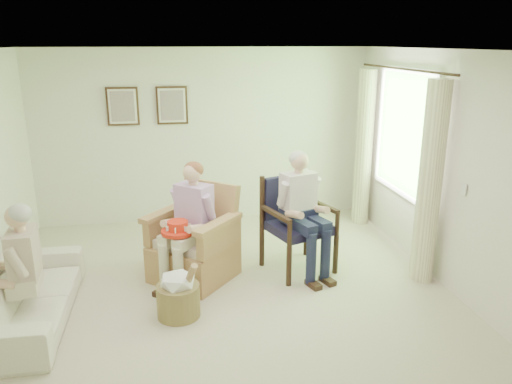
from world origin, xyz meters
TOP-DOWN VIEW (x-y plane):
  - floor at (0.00, 0.00)m, footprint 5.50×5.50m
  - back_wall at (0.00, 2.75)m, footprint 5.00×0.04m
  - front_wall at (0.00, -2.75)m, footprint 5.00×0.04m
  - right_wall at (2.50, 0.00)m, footprint 0.04×5.50m
  - ceiling at (0.00, 0.00)m, footprint 5.00×5.50m
  - window at (2.46, 1.20)m, footprint 0.13×2.50m
  - curtain_left at (2.33, 0.22)m, footprint 0.34×0.34m
  - curtain_right at (2.33, 2.18)m, footprint 0.34×0.34m
  - framed_print_left at (-1.15, 2.71)m, footprint 0.45×0.05m
  - framed_print_right at (-0.45, 2.71)m, footprint 0.45×0.05m
  - wicker_armchair at (-0.30, 0.71)m, footprint 0.86×0.85m
  - wood_armchair at (0.96, 0.79)m, footprint 0.72×0.68m
  - sofa at (-1.95, 0.03)m, footprint 1.89×0.74m
  - person_wicker at (-0.30, 0.57)m, footprint 0.40×0.62m
  - person_dark at (0.96, 0.61)m, footprint 0.40×0.62m
  - person_sofa at (-1.95, -0.15)m, footprint 0.42×0.63m
  - red_hat at (-0.47, 0.43)m, footprint 0.36×0.36m
  - hatbox at (-0.50, -0.15)m, footprint 0.51×0.51m

SIDE VIEW (x-z plane):
  - floor at x=0.00m, z-range 0.00..0.00m
  - hatbox at x=-0.50m, z-range -0.07..0.57m
  - sofa at x=-1.95m, z-range 0.00..0.55m
  - wicker_armchair at x=-0.30m, z-range -0.20..0.89m
  - wood_armchair at x=0.96m, z-range 0.05..1.17m
  - person_sofa at x=-1.95m, z-range 0.08..1.30m
  - red_hat at x=-0.47m, z-range 0.65..0.79m
  - person_wicker at x=-0.30m, z-range 0.12..1.50m
  - person_dark at x=0.96m, z-range 0.14..1.58m
  - curtain_left at x=2.33m, z-range 0.00..2.30m
  - curtain_right at x=2.33m, z-range 0.00..2.30m
  - back_wall at x=0.00m, z-range 0.00..2.60m
  - front_wall at x=0.00m, z-range 0.00..2.60m
  - right_wall at x=2.50m, z-range 0.00..2.60m
  - window at x=2.46m, z-range 0.77..2.40m
  - framed_print_left at x=-1.15m, z-range 1.51..2.06m
  - framed_print_right at x=-0.45m, z-range 1.51..2.06m
  - ceiling at x=0.00m, z-range 2.59..2.61m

